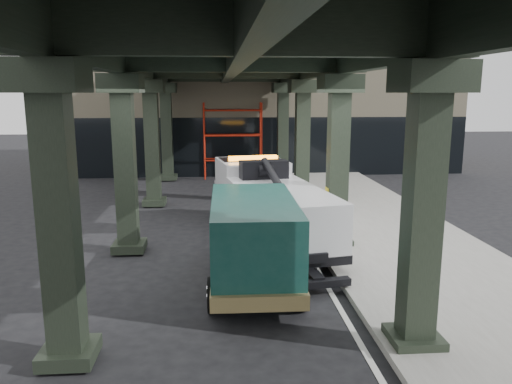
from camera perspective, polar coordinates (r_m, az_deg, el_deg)
name	(u,v)px	position (r m, az deg, el deg)	size (l,w,h in m)	color
ground	(253,273)	(12.81, -0.40, -9.29)	(90.00, 90.00, 0.00)	black
sidewalk	(397,243)	(15.60, 15.85, -5.65)	(5.00, 40.00, 0.15)	gray
lane_stripe	(305,248)	(14.89, 5.62, -6.35)	(0.12, 38.00, 0.01)	silver
viaduct	(232,57)	(14.01, -2.73, 15.20)	(7.40, 32.00, 6.40)	#212A1F
building	(261,101)	(32.10, 0.59, 10.38)	(22.00, 10.00, 8.00)	#C6B793
scaffolding	(233,138)	(26.73, -2.68, 6.13)	(3.08, 0.88, 4.00)	red
tow_truck	(266,200)	(15.36, 1.18, -0.97)	(3.34, 8.00, 2.55)	black
towed_van	(253,237)	(11.91, -0.38, -5.15)	(2.16, 5.22, 2.10)	#113F38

